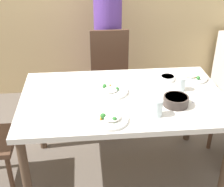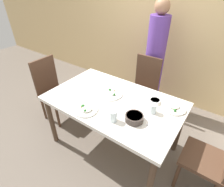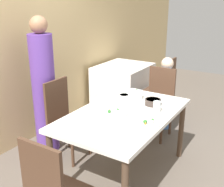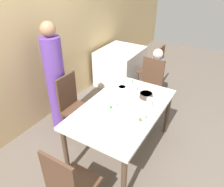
{
  "view_description": "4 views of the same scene",
  "coord_description": "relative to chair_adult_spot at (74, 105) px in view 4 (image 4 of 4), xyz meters",
  "views": [
    {
      "loc": [
        -0.26,
        -1.98,
        1.87
      ],
      "look_at": [
        -0.08,
        -0.0,
        0.77
      ],
      "focal_mm": 50.0,
      "sensor_mm": 36.0,
      "label": 1
    },
    {
      "loc": [
        0.91,
        -1.3,
        1.89
      ],
      "look_at": [
        -0.07,
        0.06,
        0.77
      ],
      "focal_mm": 28.0,
      "sensor_mm": 36.0,
      "label": 2
    },
    {
      "loc": [
        -2.33,
        -1.3,
        1.87
      ],
      "look_at": [
        -0.12,
        0.08,
        0.97
      ],
      "focal_mm": 45.0,
      "sensor_mm": 36.0,
      "label": 3
    },
    {
      "loc": [
        -2.01,
        -1.05,
        2.33
      ],
      "look_at": [
        -0.14,
        0.07,
        0.99
      ],
      "focal_mm": 35.0,
      "sensor_mm": 36.0,
      "label": 4
    }
  ],
  "objects": [
    {
      "name": "background_table",
      "position": [
        1.8,
        0.22,
        -0.13
      ],
      "size": [
        0.95,
        0.8,
        0.75
      ],
      "color": "silver",
      "rests_on": "ground_plane"
    },
    {
      "name": "chair_child_spot",
      "position": [
        1.11,
        -0.73,
        0.0
      ],
      "size": [
        0.4,
        0.4,
        0.95
      ],
      "rotation": [
        0.0,
        0.0,
        -1.57
      ],
      "color": "#4C3323",
      "rests_on": "ground_plane"
    },
    {
      "name": "person_adult",
      "position": [
        0.0,
        0.31,
        0.29
      ],
      "size": [
        0.28,
        0.28,
        1.68
      ],
      "color": "#5B3893",
      "rests_on": "ground_plane"
    },
    {
      "name": "glass_water_tall",
      "position": [
        0.47,
        -0.75,
        0.29
      ],
      "size": [
        0.07,
        0.07,
        0.1
      ],
      "color": "silver",
      "rests_on": "dining_table"
    },
    {
      "name": "fork_steel",
      "position": [
        0.59,
        -0.96,
        0.24
      ],
      "size": [
        0.18,
        0.07,
        0.01
      ],
      "color": "silver",
      "rests_on": "dining_table"
    },
    {
      "name": "wall_back",
      "position": [
        0.02,
        0.72,
        0.85
      ],
      "size": [
        10.0,
        0.06,
        2.7
      ],
      "color": "tan",
      "rests_on": "ground_plane"
    },
    {
      "name": "chair_empty_left",
      "position": [
        -1.08,
        -0.84,
        0.0
      ],
      "size": [
        0.4,
        0.4,
        0.95
      ],
      "rotation": [
        0.0,
        0.0,
        1.57
      ],
      "color": "#4C3323",
      "rests_on": "ground_plane"
    },
    {
      "name": "ground_plane",
      "position": [
        0.02,
        -0.81,
        -0.5
      ],
      "size": [
        10.0,
        10.0,
        0.0
      ],
      "primitive_type": "plane",
      "color": "#60564C"
    },
    {
      "name": "plate_noodles",
      "position": [
        -0.11,
        -1.13,
        0.26
      ],
      "size": [
        0.25,
        0.25,
        0.06
      ],
      "color": "white",
      "rests_on": "dining_table"
    },
    {
      "name": "dining_table",
      "position": [
        0.02,
        -0.81,
        0.16
      ],
      "size": [
        1.5,
        0.92,
        0.74
      ],
      "color": "silver",
      "rests_on": "ground_plane"
    },
    {
      "name": "bowl_rice_small",
      "position": [
        0.41,
        -0.58,
        0.26
      ],
      "size": [
        0.12,
        0.12,
        0.04
      ],
      "color": "white",
      "rests_on": "dining_table"
    },
    {
      "name": "plate_rice_child",
      "position": [
        0.62,
        -0.56,
        0.25
      ],
      "size": [
        0.25,
        0.25,
        0.05
      ],
      "color": "white",
      "rests_on": "dining_table"
    },
    {
      "name": "glass_water_short",
      "position": [
        0.21,
        -1.08,
        0.3
      ],
      "size": [
        0.08,
        0.08,
        0.11
      ],
      "color": "silver",
      "rests_on": "dining_table"
    },
    {
      "name": "bowl_curry",
      "position": [
        0.37,
        -0.97,
        0.28
      ],
      "size": [
        0.18,
        0.18,
        0.07
      ],
      "color": "#3D332D",
      "rests_on": "dining_table"
    },
    {
      "name": "person_child",
      "position": [
        1.38,
        -0.73,
        0.01
      ],
      "size": [
        0.21,
        0.21,
        1.07
      ],
      "color": "#5184D1",
      "rests_on": "ground_plane"
    },
    {
      "name": "plate_rice_adult",
      "position": [
        -0.07,
        -0.74,
        0.25
      ],
      "size": [
        0.27,
        0.27,
        0.05
      ],
      "color": "white",
      "rests_on": "dining_table"
    },
    {
      "name": "chair_adult_spot",
      "position": [
        0.0,
        0.0,
        0.0
      ],
      "size": [
        0.4,
        0.4,
        0.95
      ],
      "color": "#4C3323",
      "rests_on": "ground_plane"
    },
    {
      "name": "chair_background",
      "position": [
        1.8,
        -0.53,
        0.0
      ],
      "size": [
        0.4,
        0.4,
        0.95
      ],
      "rotation": [
        0.0,
        0.0,
        3.14
      ],
      "color": "#4C3323",
      "rests_on": "ground_plane"
    }
  ]
}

